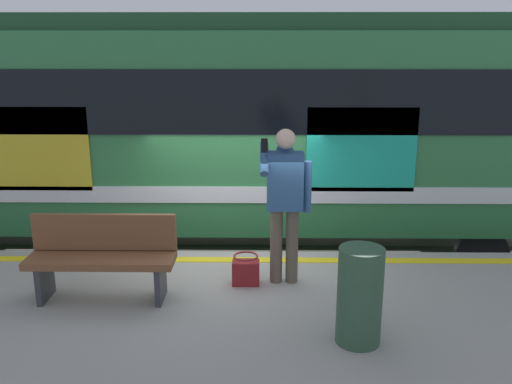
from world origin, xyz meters
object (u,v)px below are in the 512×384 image
(bench, at_px, (102,254))
(trash_bin, at_px, (360,296))
(handbag, at_px, (246,271))
(train_carriage, at_px, (208,118))
(passenger, at_px, (285,194))

(bench, height_order, trash_bin, trash_bin)
(handbag, bearing_deg, trash_bin, 130.97)
(train_carriage, xyz_separation_m, handbag, (-0.73, 3.35, -1.30))
(passenger, relative_size, handbag, 5.09)
(handbag, relative_size, trash_bin, 0.38)
(train_carriage, height_order, trash_bin, train_carriage)
(trash_bin, bearing_deg, train_carriage, -68.52)
(bench, bearing_deg, handbag, -167.40)
(handbag, distance_m, bench, 1.59)
(passenger, bearing_deg, handbag, 11.11)
(passenger, xyz_separation_m, handbag, (0.44, 0.09, -0.89))
(train_carriage, xyz_separation_m, passenger, (-1.17, 3.26, -0.41))
(passenger, xyz_separation_m, bench, (1.96, 0.43, -0.56))
(train_carriage, xyz_separation_m, bench, (0.79, 3.69, -0.97))
(train_carriage, distance_m, passenger, 3.49)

